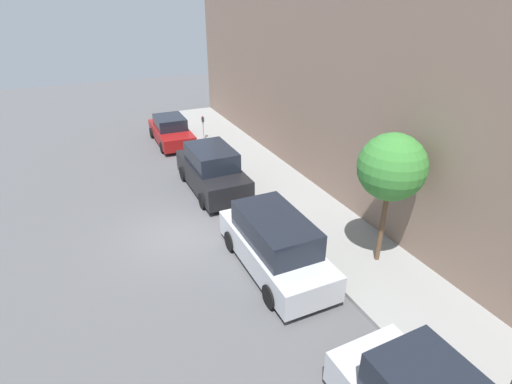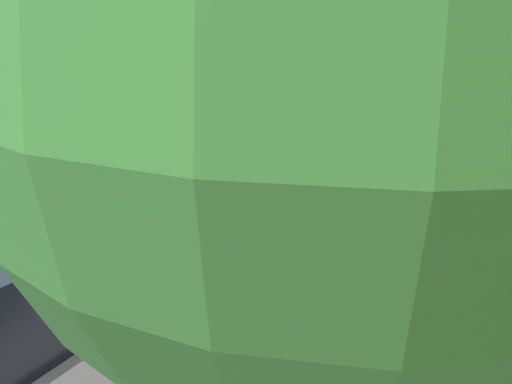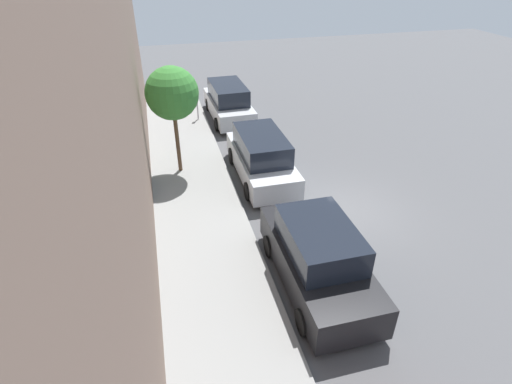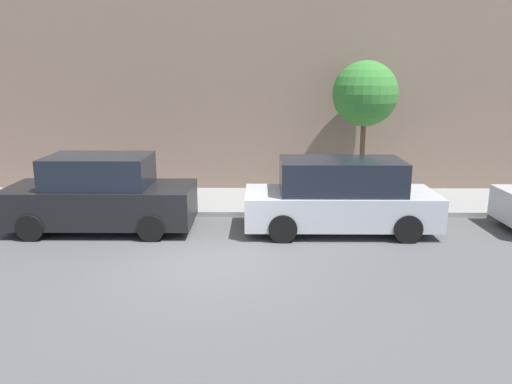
# 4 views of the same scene
# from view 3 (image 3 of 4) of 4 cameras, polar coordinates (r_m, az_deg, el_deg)

# --- Properties ---
(ground_plane) EXTENTS (60.00, 60.00, 0.00)m
(ground_plane) POSITION_cam_3_polar(r_m,az_deg,el_deg) (14.70, 12.48, -2.80)
(ground_plane) COLOR #515154
(sidewalk) EXTENTS (3.12, 32.00, 0.15)m
(sidewalk) POSITION_cam_3_polar(r_m,az_deg,el_deg) (13.40, -7.43, -5.66)
(sidewalk) COLOR gray
(sidewalk) RESTS_ON ground_plane
(building_facade) EXTENTS (2.00, 32.00, 11.74)m
(building_facade) POSITION_cam_3_polar(r_m,az_deg,el_deg) (10.99, -23.61, 17.26)
(building_facade) COLOR #846B5B
(building_facade) RESTS_ON ground_plane
(parked_minivan_nearest) EXTENTS (2.02, 4.94, 1.90)m
(parked_minivan_nearest) POSITION_cam_3_polar(r_m,az_deg,el_deg) (22.12, -3.97, 12.67)
(parked_minivan_nearest) COLOR #B7BABF
(parked_minivan_nearest) RESTS_ON ground_plane
(parked_minivan_second) EXTENTS (2.02, 4.91, 1.90)m
(parked_minivan_second) POSITION_cam_3_polar(r_m,az_deg,el_deg) (16.07, 0.77, 5.02)
(parked_minivan_second) COLOR #B7BABF
(parked_minivan_second) RESTS_ON ground_plane
(parked_suv_third) EXTENTS (2.08, 4.81, 1.98)m
(parked_suv_third) POSITION_cam_3_polar(r_m,az_deg,el_deg) (11.13, 8.84, -9.25)
(parked_suv_third) COLOR black
(parked_suv_third) RESTS_ON ground_plane
(parking_meter_near) EXTENTS (0.11, 0.15, 1.34)m
(parking_meter_near) POSITION_cam_3_polar(r_m,az_deg,el_deg) (21.81, -8.40, 12.27)
(parking_meter_near) COLOR #ADADB2
(parking_meter_near) RESTS_ON sidewalk
(street_tree) EXTENTS (2.02, 2.02, 4.28)m
(street_tree) POSITION_cam_3_polar(r_m,az_deg,el_deg) (15.74, -11.90, 13.58)
(street_tree) COLOR brown
(street_tree) RESTS_ON sidewalk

